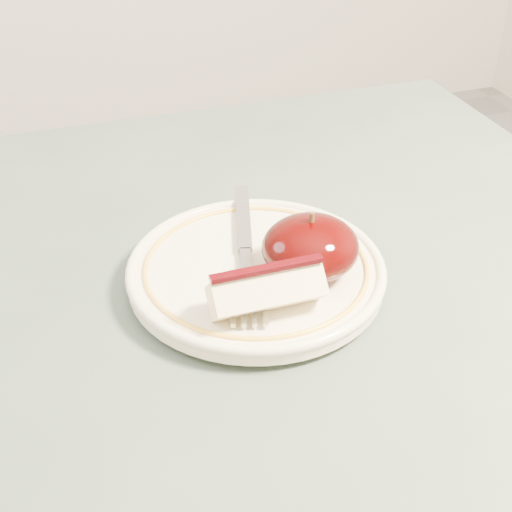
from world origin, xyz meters
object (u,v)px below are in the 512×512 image
object	(u,v)px
plate	(256,270)
fork	(245,251)
table	(197,459)
apple_half	(310,248)

from	to	relation	value
plate	fork	world-z (taller)	fork
table	plate	size ratio (longest dim) A/B	4.27
plate	apple_half	distance (m)	0.05
apple_half	fork	size ratio (longest dim) A/B	0.39
apple_half	fork	xyz separation A→B (m)	(-0.04, 0.04, -0.02)
fork	table	bearing A→B (deg)	160.68
table	apple_half	bearing A→B (deg)	29.88
plate	apple_half	xyz separation A→B (m)	(0.04, -0.02, 0.03)
table	plate	bearing A→B (deg)	48.48
apple_half	fork	distance (m)	0.06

